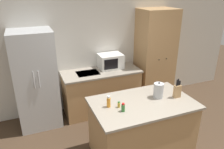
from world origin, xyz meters
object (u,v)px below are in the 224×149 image
Objects in this scene: pantry_cabinet at (155,57)px; kettle at (158,90)px; spice_bottle_amber_oil at (109,102)px; spice_bottle_short_red at (123,108)px; refrigerator at (36,80)px; knife_block at (177,91)px; microwave at (110,61)px; spice_bottle_tall_dark at (119,105)px.

kettle is (-0.85, -1.45, 0.00)m from pantry_cabinet.
spice_bottle_short_red is at bearing -52.34° from spice_bottle_amber_oil.
kettle is at bearing -39.91° from refrigerator.
spice_bottle_short_red is at bearing -133.04° from pantry_cabinet.
refrigerator reaches higher than spice_bottle_short_red.
knife_block is at bearing -37.75° from refrigerator.
spice_bottle_amber_oil is (-0.62, -1.52, -0.04)m from microwave.
knife_block reaches higher than kettle.
refrigerator is at bearing -179.20° from pantry_cabinet.
refrigerator is 1.66m from spice_bottle_amber_oil.
pantry_cabinet is 8.17× the size of kettle.
pantry_cabinet is 2.22m from spice_bottle_short_red.
spice_bottle_short_red reaches higher than spice_bottle_tall_dark.
microwave reaches higher than kettle.
pantry_cabinet is 16.67× the size of spice_bottle_short_red.
pantry_cabinet is 6.79× the size of knife_block.
pantry_cabinet is 23.42× the size of spice_bottle_tall_dark.
microwave is 3.90× the size of spice_bottle_short_red.
kettle is (-0.27, 0.10, 0.01)m from knife_block.
spice_bottle_amber_oil is (-0.14, 0.18, 0.02)m from spice_bottle_short_red.
pantry_cabinet reaches higher than kettle.
refrigerator is 10.50× the size of spice_bottle_amber_oil.
refrigerator is at bearing 140.09° from kettle.
spice_bottle_tall_dark is at bearing -107.31° from microwave.
microwave is 1.64m from spice_bottle_amber_oil.
pantry_cabinet is at bearing 59.73° from kettle.
spice_bottle_amber_oil is (-1.66, -1.44, -0.03)m from pantry_cabinet.
spice_bottle_amber_oil is at bearing 178.86° from kettle.
microwave is 5.48× the size of spice_bottle_tall_dark.
refrigerator is at bearing 124.78° from spice_bottle_tall_dark.
microwave is 1.59× the size of knife_block.
kettle is (0.81, -0.02, 0.04)m from spice_bottle_amber_oil.
spice_bottle_tall_dark is at bearing -175.94° from kettle.
pantry_cabinet is at bearing 44.55° from spice_bottle_tall_dark.
spice_bottle_tall_dark is 0.51× the size of spice_bottle_amber_oil.
spice_bottle_tall_dark is 0.15m from spice_bottle_amber_oil.
microwave is 1.70m from knife_block.
refrigerator is 20.53× the size of spice_bottle_tall_dark.
spice_bottle_tall_dark is (-0.49, -1.58, -0.08)m from microwave.
knife_block is (0.45, -1.64, -0.01)m from microwave.
knife_block is at bearing -6.33° from spice_bottle_amber_oil.
kettle is (1.70, -1.42, 0.13)m from refrigerator.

